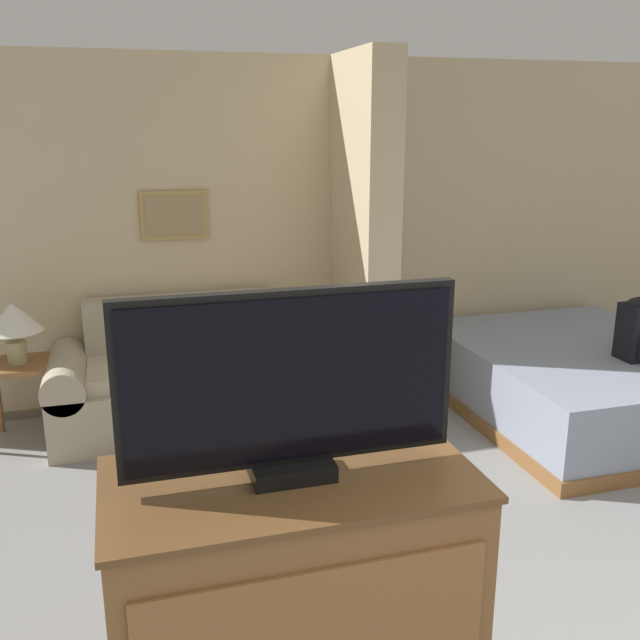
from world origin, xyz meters
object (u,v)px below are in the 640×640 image
at_px(tv, 290,385).
at_px(bed, 581,380).
at_px(table_lamp, 13,320).
at_px(coffee_table, 218,435).
at_px(couch, 188,381).
at_px(tv_dresser, 294,639).

xyz_separation_m(tv, bed, (2.81, 2.42, -1.14)).
height_order(table_lamp, tv, tv).
height_order(tv, bed, tv).
bearing_deg(coffee_table, table_lamp, 136.70).
bearing_deg(table_lamp, bed, -9.81).
relative_size(coffee_table, bed, 0.30).
height_order(coffee_table, table_lamp, table_lamp).
distance_m(table_lamp, bed, 4.05).
height_order(couch, bed, couch).
height_order(couch, table_lamp, table_lamp).
height_order(coffee_table, tv, tv).
xyz_separation_m(coffee_table, tv_dresser, (-0.04, -1.99, 0.19)).
distance_m(couch, tv, 3.26).
bearing_deg(tv_dresser, couch, 90.28).
xyz_separation_m(table_lamp, tv_dresser, (1.13, -3.10, -0.29)).
xyz_separation_m(couch, tv_dresser, (0.01, -3.08, 0.24)).
bearing_deg(tv, couch, 90.28).
bearing_deg(table_lamp, tv_dresser, -69.93).
bearing_deg(table_lamp, couch, -1.17).
xyz_separation_m(couch, tv, (0.01, -3.08, 1.09)).
xyz_separation_m(tv_dresser, bed, (2.81, 2.42, -0.29)).
xyz_separation_m(table_lamp, tv, (1.13, -3.10, 0.55)).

